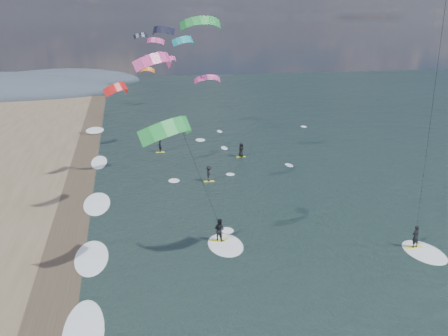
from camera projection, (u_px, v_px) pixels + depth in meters
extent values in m
cube|color=#382D23|center=(54.00, 298.00, 30.36)|extent=(3.00, 240.00, 0.00)
ellipsoid|color=#3D4756|center=(63.00, 82.00, 131.54)|extent=(40.00, 18.00, 7.00)
cube|color=#EEF92B|center=(414.00, 247.00, 36.94)|extent=(1.39, 0.42, 0.06)
imported|color=black|center=(416.00, 236.00, 36.69)|extent=(0.70, 0.54, 1.71)
ellipsoid|color=white|center=(424.00, 252.00, 36.26)|extent=(2.60, 4.20, 0.12)
cylinder|color=black|center=(430.00, 123.00, 30.82)|extent=(0.02, 0.02, 19.07)
cube|color=#EEF92B|center=(219.00, 240.00, 38.10)|extent=(1.38, 0.43, 0.06)
imported|color=black|center=(219.00, 229.00, 37.84)|extent=(1.07, 1.07, 1.75)
ellipsoid|color=white|center=(225.00, 245.00, 37.42)|extent=(2.60, 4.20, 0.12)
cylinder|color=black|center=(202.00, 182.00, 33.26)|extent=(0.02, 0.02, 11.47)
cube|color=#EEF92B|center=(209.00, 181.00, 51.92)|extent=(1.10, 0.35, 0.05)
imported|color=black|center=(209.00, 174.00, 51.68)|extent=(0.88, 1.17, 1.61)
cube|color=#EEF92B|center=(241.00, 157.00, 61.09)|extent=(1.10, 0.35, 0.05)
imported|color=black|center=(241.00, 150.00, 60.83)|extent=(0.87, 1.00, 1.73)
cube|color=#EEF92B|center=(160.00, 152.00, 63.11)|extent=(1.10, 0.35, 0.05)
imported|color=black|center=(160.00, 145.00, 62.86)|extent=(0.50, 0.67, 1.69)
ellipsoid|color=white|center=(69.00, 334.00, 26.84)|extent=(2.40, 5.40, 0.11)
ellipsoid|color=white|center=(80.00, 259.00, 35.28)|extent=(2.40, 5.40, 0.11)
ellipsoid|color=white|center=(88.00, 204.00, 45.59)|extent=(2.40, 5.40, 0.11)
ellipsoid|color=white|center=(95.00, 162.00, 58.72)|extent=(2.40, 5.40, 0.11)
ellipsoid|color=white|center=(99.00, 130.00, 75.59)|extent=(2.40, 5.40, 0.11)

